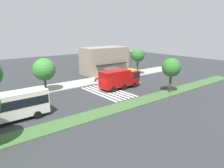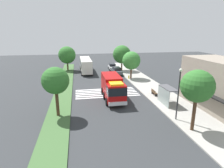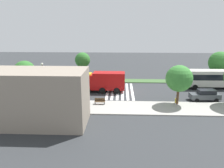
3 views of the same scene
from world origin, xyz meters
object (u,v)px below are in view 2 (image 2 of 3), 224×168
(parked_car_mid, at_px, (117,71))
(sidewalk_tree_far_west, at_px, (122,54))
(fire_truck, at_px, (113,87))
(fire_hydrant, at_px, (129,77))
(bus_stop_shelter, at_px, (166,92))
(parked_car_west, at_px, (112,67))
(street_lamp, at_px, (179,90))
(sidewalk_tree_east, at_px, (197,86))
(median_tree_west, at_px, (55,81))
(median_tree_far_west, at_px, (67,55))
(sidewalk_tree_west, at_px, (131,61))
(bench_near_shelter, at_px, (154,92))
(transit_bus, at_px, (86,64))

(parked_car_mid, relative_size, sidewalk_tree_far_west, 0.71)
(fire_truck, relative_size, fire_hydrant, 11.99)
(bus_stop_shelter, height_order, sidewalk_tree_far_west, sidewalk_tree_far_west)
(parked_car_west, relative_size, street_lamp, 0.73)
(parked_car_west, distance_m, fire_hydrant, 11.35)
(fire_truck, relative_size, sidewalk_tree_east, 1.28)
(sidewalk_tree_east, bearing_deg, median_tree_west, -113.88)
(sidewalk_tree_far_west, bearing_deg, median_tree_far_west, -102.15)
(fire_truck, distance_m, sidewalk_tree_west, 14.04)
(sidewalk_tree_east, bearing_deg, parked_car_mid, -175.57)
(street_lamp, bearing_deg, sidewalk_tree_east, 8.60)
(parked_car_west, relative_size, median_tree_far_west, 0.69)
(parked_car_west, bearing_deg, sidewalk_tree_east, 6.02)
(street_lamp, xyz_separation_m, median_tree_west, (-3.73, -14.00, 0.81))
(parked_car_mid, relative_size, median_tree_west, 0.78)
(parked_car_west, distance_m, bench_near_shelter, 23.22)
(parked_car_west, distance_m, bus_stop_shelter, 27.21)
(bus_stop_shelter, distance_m, median_tree_far_west, 31.86)
(street_lamp, bearing_deg, transit_bus, -162.96)
(parked_car_west, bearing_deg, parked_car_mid, 2.32)
(parked_car_mid, xyz_separation_m, fire_hydrant, (5.06, 1.70, -0.44))
(sidewalk_tree_west, bearing_deg, fire_hydrant, -82.39)
(transit_bus, distance_m, bus_stop_shelter, 27.19)
(transit_bus, relative_size, fire_hydrant, 16.20)
(sidewalk_tree_far_west, xyz_separation_m, fire_hydrant, (9.09, -0.50, -4.00))
(fire_truck, xyz_separation_m, bench_near_shelter, (-0.36, 7.06, -1.42))
(parked_car_mid, relative_size, fire_hydrant, 6.86)
(fire_truck, height_order, median_tree_far_west, median_tree_far_west)
(median_tree_far_west, bearing_deg, median_tree_west, 0.00)
(parked_car_mid, height_order, median_tree_far_west, median_tree_far_west)
(parked_car_west, relative_size, fire_hydrant, 6.40)
(street_lamp, xyz_separation_m, median_tree_far_west, (-32.90, -14.00, 0.50))
(street_lamp, xyz_separation_m, sidewalk_tree_east, (2.65, 0.40, 1.19))
(sidewalk_tree_east, bearing_deg, fire_hydrant, -178.77)
(fire_truck, bearing_deg, median_tree_far_west, -161.51)
(fire_truck, height_order, transit_bus, fire_truck)
(parked_car_mid, height_order, sidewalk_tree_east, sidewalk_tree_east)
(sidewalk_tree_east, bearing_deg, street_lamp, -171.40)
(transit_bus, relative_size, sidewalk_tree_west, 1.88)
(median_tree_west, xyz_separation_m, fire_hydrant, (-16.98, 13.90, -4.11))
(sidewalk_tree_far_west, height_order, sidewalk_tree_east, sidewalk_tree_far_west)
(transit_bus, bearing_deg, bench_near_shelter, -155.16)
(street_lamp, xyz_separation_m, fire_hydrant, (-20.71, -0.10, -3.29))
(bus_stop_shelter, xyz_separation_m, median_tree_far_west, (-28.02, -14.96, 2.39))
(bench_near_shelter, relative_size, sidewalk_tree_east, 0.24)
(parked_car_mid, distance_m, bench_near_shelter, 17.12)
(parked_car_mid, bearing_deg, sidewalk_tree_far_west, 148.23)
(bus_stop_shelter, height_order, median_tree_west, median_tree_west)
(bench_near_shelter, relative_size, median_tree_far_west, 0.25)
(median_tree_west, height_order, fire_hydrant, median_tree_west)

